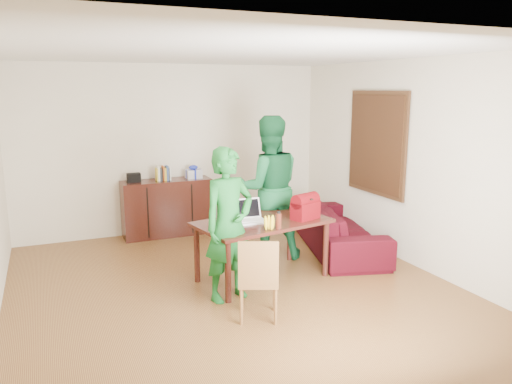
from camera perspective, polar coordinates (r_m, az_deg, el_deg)
name	(u,v)px	position (r m, az deg, el deg)	size (l,w,h in m)	color
room	(230,178)	(5.74, -2.98, 1.59)	(5.20, 5.70, 2.90)	#4E2613
table	(262,228)	(6.09, 0.74, -4.14)	(1.73, 1.18, 0.74)	black
chair	(258,295)	(5.19, 0.27, -11.68)	(0.51, 0.50, 0.87)	brown
person_near	(229,225)	(5.49, -3.13, -3.74)	(0.62, 0.41, 1.71)	#166323
person_far	(268,188)	(6.80, 1.39, 0.44)	(0.96, 0.75, 1.97)	#13582D
laptop	(250,218)	(5.99, -0.65, -3.04)	(0.38, 0.28, 0.26)	white
bananas	(269,227)	(5.68, 1.52, -4.01)	(0.17, 0.11, 0.06)	yellow
bottle	(279,220)	(5.73, 2.60, -3.19)	(0.07, 0.07, 0.20)	#551F13
red_bag	(305,209)	(6.15, 5.66, -1.93)	(0.34, 0.20, 0.25)	#690707
sofa	(339,227)	(7.42, 9.42, -4.00)	(2.22, 0.87, 0.65)	#400B08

